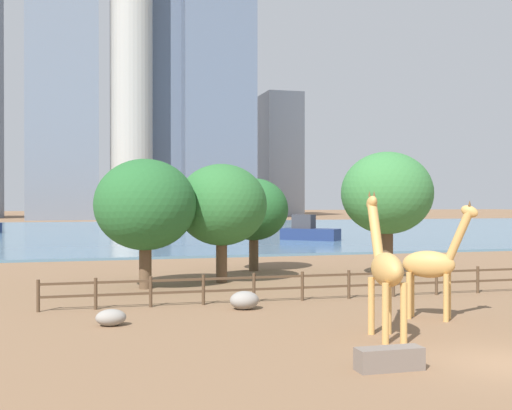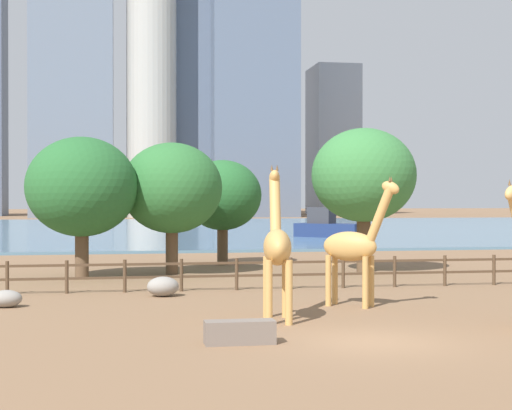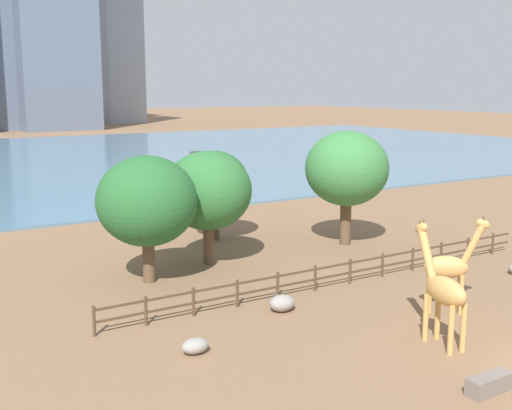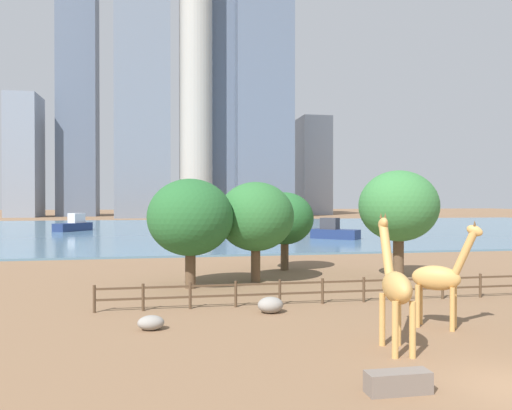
{
  "view_description": "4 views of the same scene",
  "coord_description": "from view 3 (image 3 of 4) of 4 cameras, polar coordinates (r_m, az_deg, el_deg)",
  "views": [
    {
      "loc": [
        -11.24,
        -15.07,
        4.47
      ],
      "look_at": [
        3.07,
        38.0,
        4.1
      ],
      "focal_mm": 45.0,
      "sensor_mm": 36.0,
      "label": 1
    },
    {
      "loc": [
        -6.47,
        -19.43,
        3.7
      ],
      "look_at": [
        0.92,
        22.98,
        3.37
      ],
      "focal_mm": 55.0,
      "sensor_mm": 36.0,
      "label": 2
    },
    {
      "loc": [
        -20.5,
        -12.38,
        9.95
      ],
      "look_at": [
        -0.15,
        20.18,
        2.91
      ],
      "focal_mm": 45.0,
      "sensor_mm": 36.0,
      "label": 3
    },
    {
      "loc": [
        -9.77,
        -12.4,
        5.29
      ],
      "look_at": [
        -2.32,
        27.87,
        4.91
      ],
      "focal_mm": 35.0,
      "sensor_mm": 36.0,
      "label": 4
    }
  ],
  "objects": [
    {
      "name": "tree_right_tall",
      "position": [
        33.05,
        -9.67,
        0.31
      ],
      "size": [
        5.16,
        5.16,
        6.6
      ],
      "color": "brown",
      "rests_on": "ground"
    },
    {
      "name": "tree_left_small",
      "position": [
        36.13,
        -4.3,
        1.25
      ],
      "size": [
        4.96,
        4.96,
        6.48
      ],
      "color": "brown",
      "rests_on": "ground"
    },
    {
      "name": "feeding_trough",
      "position": [
        23.33,
        20.06,
        -14.72
      ],
      "size": [
        1.8,
        0.6,
        0.6
      ],
      "primitive_type": "cube",
      "color": "#72665B",
      "rests_on": "ground"
    },
    {
      "name": "giraffe_young",
      "position": [
        26.05,
        16.27,
        -7.22
      ],
      "size": [
        1.13,
        3.15,
        4.81
      ],
      "rotation": [
        0.0,
        0.0,
        1.43
      ],
      "color": "tan",
      "rests_on": "ground"
    },
    {
      "name": "giraffe_companion",
      "position": [
        29.97,
        16.84,
        -5.28
      ],
      "size": [
        2.51,
        2.23,
        4.47
      ],
      "rotation": [
        0.0,
        0.0,
        5.58
      ],
      "color": "tan",
      "rests_on": "ground"
    },
    {
      "name": "boulder_by_pole",
      "position": [
        29.28,
        2.32,
        -8.7
      ],
      "size": [
        1.21,
        1.0,
        0.75
      ],
      "primitive_type": "ellipsoid",
      "color": "gray",
      "rests_on": "ground"
    },
    {
      "name": "ground_plane",
      "position": [
        95.15,
        -19.43,
        3.8
      ],
      "size": [
        400.0,
        400.0,
        0.0
      ],
      "primitive_type": "plane",
      "color": "brown"
    },
    {
      "name": "tree_left_large",
      "position": [
        42.13,
        -3.71,
        2.1
      ],
      "size": [
        4.4,
        4.4,
        5.9
      ],
      "color": "brown",
      "rests_on": "ground"
    },
    {
      "name": "boulder_near_fence",
      "position": [
        25.01,
        -5.44,
        -12.36
      ],
      "size": [
        1.08,
        0.79,
        0.6
      ],
      "primitive_type": "ellipsoid",
      "color": "gray",
      "rests_on": "ground"
    },
    {
      "name": "boat_sailboat",
      "position": [
        71.59,
        -4.39,
        3.29
      ],
      "size": [
        6.14,
        5.91,
        2.76
      ],
      "rotation": [
        0.0,
        0.0,
        5.54
      ],
      "color": "navy",
      "rests_on": "harbor_water"
    },
    {
      "name": "enclosure_fence",
      "position": [
        32.98,
        7.39,
        -5.87
      ],
      "size": [
        26.12,
        0.14,
        1.3
      ],
      "color": "#4C3826",
      "rests_on": "ground"
    },
    {
      "name": "tree_center_broad",
      "position": [
        40.99,
        8.08,
        3.18
      ],
      "size": [
        5.29,
        5.29,
        7.3
      ],
      "color": "brown",
      "rests_on": "ground"
    },
    {
      "name": "harbor_water",
      "position": [
        92.23,
        -19.02,
        3.7
      ],
      "size": [
        180.0,
        86.0,
        0.2
      ],
      "primitive_type": "cube",
      "color": "slate",
      "rests_on": "ground"
    },
    {
      "name": "skyline_tower_short",
      "position": [
        190.12,
        -12.14,
        12.59
      ],
      "size": [
        10.66,
        13.61,
        35.93
      ],
      "primitive_type": "cube",
      "color": "#939EAD",
      "rests_on": "ground"
    }
  ]
}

